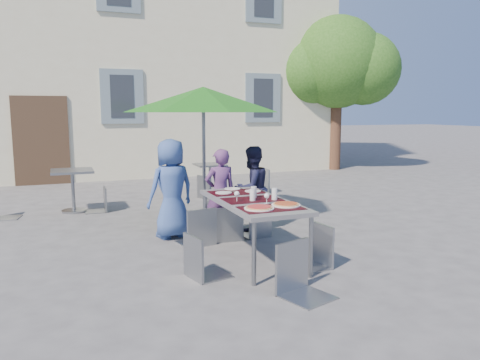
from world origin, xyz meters
name	(u,v)px	position (x,y,z in m)	size (l,w,h in m)	color
ground	(210,267)	(0.00, 0.00, 0.00)	(90.00, 90.00, 0.00)	#4C4B4E
building	(103,19)	(0.00, 11.50, 4.85)	(13.60, 8.20, 11.10)	beige
tree	(338,64)	(6.55, 7.54, 3.25)	(3.60, 3.00, 4.70)	#4F3222
dining_table	(252,204)	(0.59, 0.12, 0.70)	(0.80, 1.85, 0.76)	#47474C
pizza_near_left	(259,208)	(0.44, -0.44, 0.77)	(0.34, 0.34, 0.03)	white
pizza_near_right	(286,204)	(0.80, -0.38, 0.77)	(0.34, 0.34, 0.03)	white
glassware	(259,194)	(0.64, 0.04, 0.83)	(0.54, 0.47, 0.15)	silver
place_settings	(237,191)	(0.62, 0.74, 0.76)	(0.67, 0.50, 0.01)	white
child_0	(171,189)	(-0.12, 1.46, 0.72)	(0.71, 0.46, 1.45)	#38559B
child_1	(220,193)	(0.57, 1.29, 0.65)	(0.47, 0.31, 1.29)	#593369
child_2	(252,189)	(1.13, 1.41, 0.65)	(0.63, 0.37, 1.31)	#181A36
chair_0	(198,203)	(0.13, 0.92, 0.59)	(0.52, 0.52, 1.00)	gray
chair_1	(227,202)	(0.58, 1.01, 0.56)	(0.45, 0.46, 0.95)	gray
chair_2	(257,204)	(1.05, 1.02, 0.49)	(0.43, 0.43, 0.85)	gray
chair_3	(201,230)	(-0.20, -0.32, 0.55)	(0.50, 0.50, 0.93)	gray
chair_4	(316,221)	(1.17, -0.44, 0.56)	(0.47, 0.47, 0.95)	#90949B
chair_5	(300,237)	(0.58, -1.14, 0.60)	(0.57, 0.57, 1.02)	gray
patio_umbrella	(203,101)	(0.61, 2.21, 2.00)	(2.55, 2.55, 2.22)	#9A9EA1
cafe_table_0	(73,183)	(-1.40, 3.79, 0.54)	(0.73, 0.73, 0.78)	#9A9EA1
bg_chair_r_0	(99,185)	(-0.95, 3.68, 0.50)	(0.39, 0.38, 0.86)	gray
cafe_table_1	(210,175)	(1.48, 4.66, 0.44)	(0.63, 0.63, 0.68)	#9A9EA1
bg_chair_l_1	(207,173)	(1.27, 4.19, 0.54)	(0.54, 0.54, 0.93)	gray
bg_chair_r_1	(261,166)	(2.60, 4.41, 0.62)	(0.48, 0.48, 1.04)	#939B9F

